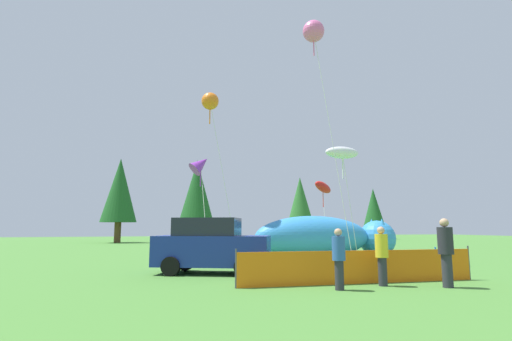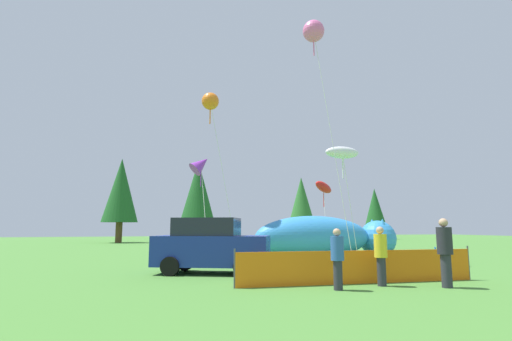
{
  "view_description": "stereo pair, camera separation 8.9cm",
  "coord_description": "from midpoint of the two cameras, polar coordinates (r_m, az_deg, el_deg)",
  "views": [
    {
      "loc": [
        -6.89,
        -13.75,
        1.68
      ],
      "look_at": [
        -1.28,
        4.55,
        4.38
      ],
      "focal_mm": 28.0,
      "sensor_mm": 36.0,
      "label": 1
    },
    {
      "loc": [
        -6.8,
        -13.77,
        1.68
      ],
      "look_at": [
        -1.28,
        4.55,
        4.38
      ],
      "focal_mm": 28.0,
      "sensor_mm": 36.0,
      "label": 2
    }
  ],
  "objects": [
    {
      "name": "ground_plane",
      "position": [
        15.46,
        9.66,
        -14.15
      ],
      "size": [
        120.0,
        120.0,
        0.0
      ],
      "primitive_type": "plane",
      "color": "#477F33"
    },
    {
      "name": "kite_pink_octopus",
      "position": [
        21.48,
        8.1,
        19.03
      ],
      "size": [
        1.7,
        1.76,
        12.0
      ],
      "color": "silver",
      "rests_on": "ground"
    },
    {
      "name": "horizon_tree_northeast",
      "position": [
        46.92,
        -8.52,
        -2.92
      ],
      "size": [
        3.95,
        3.95,
        9.42
      ],
      "color": "brown",
      "rests_on": "ground"
    },
    {
      "name": "safety_fence",
      "position": [
        12.64,
        14.6,
        -13.19
      ],
      "size": [
        7.67,
        0.48,
        1.07
      ],
      "rotation": [
        0.0,
        0.0,
        -0.06
      ],
      "color": "orange",
      "rests_on": "ground"
    },
    {
      "name": "kite_white_ghost",
      "position": [
        20.2,
        12.11,
        2.47
      ],
      "size": [
        2.45,
        1.38,
        5.71
      ],
      "color": "silver",
      "rests_on": "ground"
    },
    {
      "name": "folding_chair",
      "position": [
        16.71,
        23.69,
        -11.24
      ],
      "size": [
        0.69,
        0.69,
        0.92
      ],
      "rotation": [
        0.0,
        0.0,
        2.5
      ],
      "color": "#1959A5",
      "rests_on": "ground"
    },
    {
      "name": "kite_purple_delta",
      "position": [
        23.27,
        -8.01,
        0.88
      ],
      "size": [
        1.53,
        3.45,
        5.96
      ],
      "color": "silver",
      "rests_on": "ground"
    },
    {
      "name": "kite_red_lizard",
      "position": [
        26.65,
        9.45,
        -2.41
      ],
      "size": [
        1.82,
        2.3,
        4.84
      ],
      "color": "silver",
      "rests_on": "ground"
    },
    {
      "name": "spectator_in_blue_shirt",
      "position": [
        11.22,
        11.51,
        -11.9
      ],
      "size": [
        0.36,
        0.36,
        1.63
      ],
      "color": "#2D2D38",
      "rests_on": "ground"
    },
    {
      "name": "horizon_tree_east",
      "position": [
        57.47,
        16.4,
        -5.14
      ],
      "size": [
        2.9,
        2.9,
        6.93
      ],
      "color": "brown",
      "rests_on": "ground"
    },
    {
      "name": "parked_car",
      "position": [
        14.9,
        -6.51,
        -10.63
      ],
      "size": [
        4.48,
        3.31,
        2.0
      ],
      "rotation": [
        0.0,
        0.0,
        -0.41
      ],
      "color": "navy",
      "rests_on": "ground"
    },
    {
      "name": "horizon_tree_west",
      "position": [
        56.34,
        6.28,
        -4.32
      ],
      "size": [
        3.6,
        3.6,
        8.6
      ],
      "color": "brown",
      "rests_on": "ground"
    },
    {
      "name": "spectator_in_yellow_shirt",
      "position": [
        12.29,
        17.33,
        -11.22
      ],
      "size": [
        0.37,
        0.37,
        1.68
      ],
      "color": "#2D2D38",
      "rests_on": "ground"
    },
    {
      "name": "kite_orange_flower",
      "position": [
        22.58,
        -6.68,
        9.74
      ],
      "size": [
        1.96,
        1.15,
        9.06
      ],
      "color": "silver",
      "rests_on": "ground"
    },
    {
      "name": "horizon_tree_mid",
      "position": [
        45.42,
        -18.97,
        -2.7
      ],
      "size": [
        3.79,
        3.79,
        9.04
      ],
      "color": "brown",
      "rests_on": "ground"
    },
    {
      "name": "spectator_in_white_shirt",
      "position": [
        12.62,
        25.3,
        -10.15
      ],
      "size": [
        0.42,
        0.42,
        1.91
      ],
      "color": "#2D2D38",
      "rests_on": "ground"
    },
    {
      "name": "inflatable_cat",
      "position": [
        21.99,
        9.76,
        -9.59
      ],
      "size": [
        8.26,
        2.37,
        2.25
      ],
      "rotation": [
        0.0,
        0.0,
        0.02
      ],
      "color": "#338CD8",
      "rests_on": "ground"
    }
  ]
}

